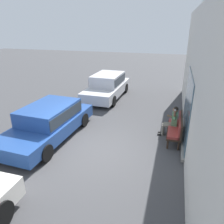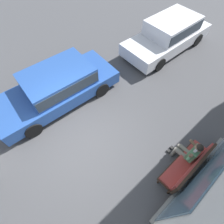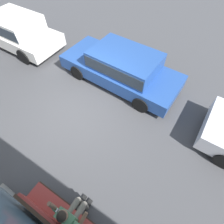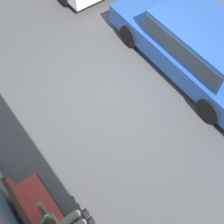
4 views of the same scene
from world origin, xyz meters
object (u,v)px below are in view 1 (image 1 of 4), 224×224
object	(u,v)px
parked_car_near	(107,85)
parked_car_mid	(49,120)
bench	(177,127)
person_on_phone	(172,121)

from	to	relation	value
parked_car_near	parked_car_mid	size ratio (longest dim) A/B	0.98
bench	parked_car_near	world-z (taller)	parked_car_near
person_on_phone	bench	bearing A→B (deg)	37.95
parked_car_near	person_on_phone	bearing A→B (deg)	43.91
parked_car_mid	person_on_phone	bearing A→B (deg)	107.36
bench	parked_car_near	size ratio (longest dim) A/B	0.39
parked_car_mid	bench	bearing A→B (deg)	103.62
bench	parked_car_mid	xyz separation A→B (m)	(1.22, -5.02, 0.20)
bench	person_on_phone	xyz separation A→B (m)	(-0.28, -0.22, 0.13)
person_on_phone	parked_car_mid	size ratio (longest dim) A/B	0.27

